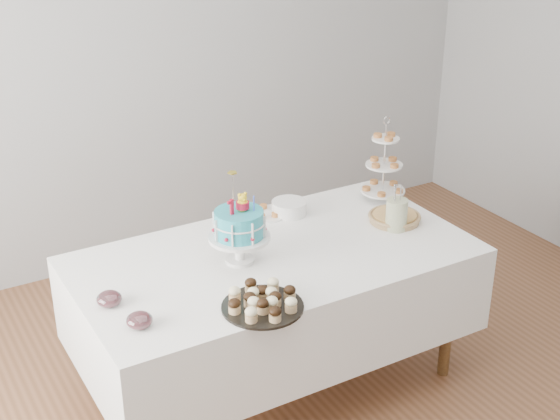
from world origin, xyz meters
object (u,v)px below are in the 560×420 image
table (275,294)px  pastry_plate (266,213)px  tiered_stand (384,165)px  utensil_pitcher (397,213)px  birthday_cake (240,239)px  jam_bowl_a (139,320)px  pie (394,217)px  cupcake_tray (263,300)px  jam_bowl_b (109,299)px  plate_stack (289,208)px

table → pastry_plate: (0.18, 0.40, 0.24)m
tiered_stand → utensil_pitcher: (-0.17, -0.34, -0.11)m
birthday_cake → jam_bowl_a: 0.68m
pie → cupcake_tray: bearing=-158.6°
cupcake_tray → utensil_pitcher: size_ratio=1.42×
table → cupcake_tray: (-0.29, -0.40, 0.27)m
tiered_stand → jam_bowl_b: (-1.68, -0.31, -0.17)m
plate_stack → jam_bowl_b: plate_stack is taller
table → pie: (0.72, -0.01, 0.25)m
pastry_plate → utensil_pitcher: bearing=-44.1°
jam_bowl_b → utensil_pitcher: utensil_pitcher is taller
pie → pastry_plate: size_ratio=1.26×
tiered_stand → pastry_plate: 0.70m
table → birthday_cake: (-0.18, 0.01, 0.35)m
cupcake_tray → plate_stack: (0.58, 0.75, -0.00)m
table → tiered_stand: 0.98m
cupcake_tray → utensil_pitcher: utensil_pitcher is taller
pie → tiered_stand: (0.12, 0.27, 0.18)m
birthday_cake → tiered_stand: (1.02, 0.25, 0.08)m
table → jam_bowl_b: 0.88m
birthday_cake → pastry_plate: (0.36, 0.39, -0.11)m
tiered_stand → jam_bowl_b: size_ratio=4.44×
cupcake_tray → jam_bowl_a: cupcake_tray is taller
plate_stack → table: bearing=-129.7°
pie → plate_stack: bearing=140.1°
table → birthday_cake: size_ratio=4.28×
jam_bowl_b → pastry_plate: bearing=23.9°
pastry_plate → plate_stack: bearing=-22.9°
birthday_cake → plate_stack: bearing=32.7°
tiered_stand → birthday_cake: bearing=-166.3°
plate_stack → jam_bowl_b: bearing=-160.4°
pie → tiered_stand: size_ratio=0.57×
pie → jam_bowl_a: size_ratio=2.54×
pie → table: bearing=179.6°
pie → jam_bowl_a: bearing=-169.9°
tiered_stand → plate_stack: 0.58m
jam_bowl_b → birthday_cake: bearing=5.5°
jam_bowl_b → plate_stack: bearing=19.6°
table → utensil_pitcher: bearing=-6.7°
pie → pastry_plate: bearing=143.2°
plate_stack → jam_bowl_b: (-1.13, -0.40, -0.01)m
birthday_cake → cupcake_tray: (-0.11, -0.41, -0.08)m
jam_bowl_a → jam_bowl_b: (-0.05, 0.22, -0.00)m
tiered_stand → jam_bowl_a: 1.72m
table → jam_bowl_b: size_ratio=17.69×
birthday_cake → jam_bowl_a: size_ratio=4.13×
pie → tiered_stand: bearing=65.5°
tiered_stand → jam_bowl_a: tiered_stand is taller
birthday_cake → utensil_pitcher: 0.86m
table → cupcake_tray: size_ratio=5.44×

